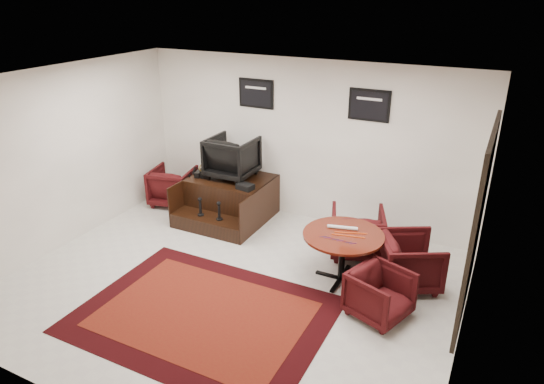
% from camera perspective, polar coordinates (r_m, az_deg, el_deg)
% --- Properties ---
extents(ground, '(6.00, 6.00, 0.00)m').
position_cam_1_polar(ground, '(6.93, -4.89, -10.81)').
color(ground, beige).
rests_on(ground, ground).
extents(room_shell, '(6.02, 5.02, 2.81)m').
position_cam_1_polar(room_shell, '(6.03, -1.53, 2.99)').
color(room_shell, white).
rests_on(room_shell, ground).
extents(area_rug, '(3.10, 2.32, 0.01)m').
position_cam_1_polar(area_rug, '(6.41, -8.03, -14.07)').
color(area_rug, black).
rests_on(area_rug, ground).
extents(shine_podium, '(1.41, 1.46, 0.73)m').
position_cam_1_polar(shine_podium, '(8.70, -5.04, -0.91)').
color(shine_podium, black).
rests_on(shine_podium, ground).
extents(shine_chair, '(0.78, 0.73, 0.81)m').
position_cam_1_polar(shine_chair, '(8.52, -4.71, 4.34)').
color(shine_chair, black).
rests_on(shine_chair, shine_podium).
extents(shoes_pair, '(0.28, 0.31, 0.10)m').
position_cam_1_polar(shoes_pair, '(8.73, -8.19, 2.16)').
color(shoes_pair, black).
rests_on(shoes_pair, shine_podium).
extents(polish_kit, '(0.30, 0.22, 0.09)m').
position_cam_1_polar(polish_kit, '(8.09, -3.17, 0.63)').
color(polish_kit, black).
rests_on(polish_kit, shine_podium).
extents(umbrella_black, '(0.30, 0.11, 0.80)m').
position_cam_1_polar(umbrella_black, '(8.93, -10.15, -0.08)').
color(umbrella_black, black).
rests_on(umbrella_black, ground).
extents(umbrella_hooked, '(0.34, 0.13, 0.91)m').
position_cam_1_polar(umbrella_hooked, '(9.03, -9.61, 0.58)').
color(umbrella_hooked, black).
rests_on(umbrella_hooked, ground).
extents(armchair_side, '(0.90, 0.86, 0.78)m').
position_cam_1_polar(armchair_side, '(9.38, -11.57, 0.90)').
color(armchair_side, black).
rests_on(armchair_side, ground).
extents(meeting_table, '(1.12, 1.12, 0.73)m').
position_cam_1_polar(meeting_table, '(6.76, 8.36, -5.57)').
color(meeting_table, '#441809').
rests_on(meeting_table, ground).
extents(table_chair_back, '(0.99, 0.96, 0.81)m').
position_cam_1_polar(table_chair_back, '(7.57, 9.99, -4.45)').
color(table_chair_back, black).
rests_on(table_chair_back, ground).
extents(table_chair_window, '(1.02, 1.04, 0.81)m').
position_cam_1_polar(table_chair_window, '(6.97, 15.87, -7.60)').
color(table_chair_window, black).
rests_on(table_chair_window, ground).
extents(table_chair_corner, '(0.82, 0.85, 0.70)m').
position_cam_1_polar(table_chair_corner, '(6.29, 12.59, -11.43)').
color(table_chair_corner, black).
rests_on(table_chair_corner, ground).
extents(paper_roll, '(0.42, 0.15, 0.05)m').
position_cam_1_polar(paper_roll, '(6.84, 8.29, -4.15)').
color(paper_roll, silver).
rests_on(paper_roll, meeting_table).
extents(table_clutter, '(0.56, 0.39, 0.01)m').
position_cam_1_polar(table_clutter, '(6.66, 8.73, -5.13)').
color(table_clutter, '#EC480D').
rests_on(table_clutter, meeting_table).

